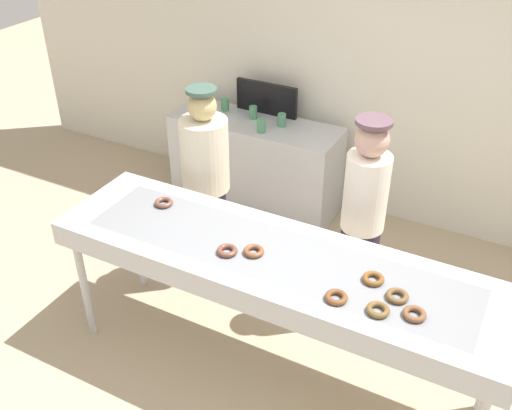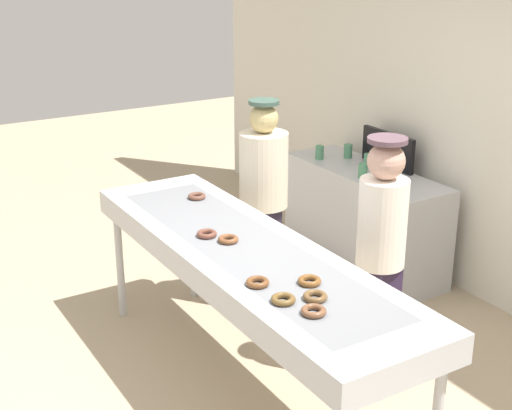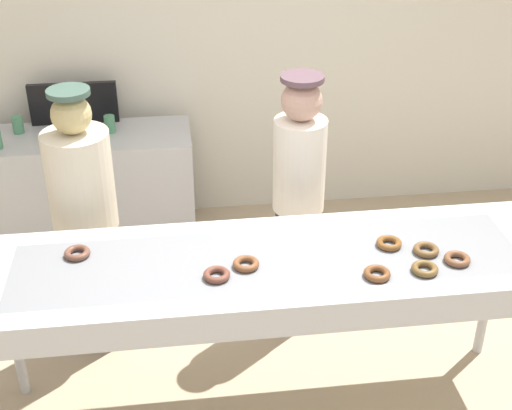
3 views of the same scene
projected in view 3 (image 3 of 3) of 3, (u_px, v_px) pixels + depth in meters
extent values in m
plane|color=tan|center=(267.00, 409.00, 3.87)|extent=(16.00, 16.00, 0.00)
cube|color=#B7BABF|center=(268.00, 273.00, 3.42)|extent=(2.84, 0.76, 0.16)
cube|color=slate|center=(268.00, 266.00, 3.40)|extent=(2.41, 0.54, 0.08)
cylinder|color=#B7BABF|center=(14.00, 334.00, 3.78)|extent=(0.06, 0.06, 0.82)
cylinder|color=#B7BABF|center=(488.00, 296.00, 4.07)|extent=(0.06, 0.06, 0.82)
torus|color=brown|center=(425.00, 269.00, 3.28)|extent=(0.17, 0.17, 0.03)
torus|color=brown|center=(457.00, 259.00, 3.35)|extent=(0.16, 0.16, 0.03)
torus|color=brown|center=(377.00, 274.00, 3.25)|extent=(0.13, 0.13, 0.03)
torus|color=brown|center=(246.00, 264.00, 3.32)|extent=(0.18, 0.18, 0.03)
torus|color=brown|center=(217.00, 275.00, 3.24)|extent=(0.17, 0.17, 0.03)
torus|color=brown|center=(77.00, 253.00, 3.40)|extent=(0.15, 0.15, 0.03)
torus|color=brown|center=(389.00, 243.00, 3.47)|extent=(0.16, 0.16, 0.03)
torus|color=brown|center=(426.00, 250.00, 3.42)|extent=(0.17, 0.17, 0.03)
cube|color=#2C2039|center=(296.00, 262.00, 4.39)|extent=(0.24, 0.18, 0.79)
cylinder|color=silver|center=(299.00, 165.00, 4.06)|extent=(0.30, 0.30, 0.55)
sphere|color=tan|center=(302.00, 101.00, 3.86)|extent=(0.23, 0.23, 0.23)
cylinder|color=#573F49|center=(302.00, 78.00, 3.80)|extent=(0.24, 0.24, 0.03)
cube|color=#2C2639|center=(95.00, 284.00, 4.18)|extent=(0.24, 0.18, 0.82)
cylinder|color=beige|center=(80.00, 181.00, 3.83)|extent=(0.36, 0.36, 0.56)
sphere|color=tan|center=(71.00, 114.00, 3.64)|extent=(0.21, 0.21, 0.21)
cylinder|color=#385045|center=(68.00, 92.00, 3.58)|extent=(0.22, 0.22, 0.03)
cube|color=#B7BABF|center=(81.00, 191.00, 5.11)|extent=(1.60, 0.55, 0.86)
cylinder|color=#4C8C66|center=(110.00, 124.00, 4.92)|extent=(0.07, 0.07, 0.12)
cylinder|color=#4C8C66|center=(65.00, 125.00, 4.91)|extent=(0.07, 0.07, 0.12)
cylinder|color=#4C8C66|center=(18.00, 125.00, 4.91)|extent=(0.07, 0.07, 0.12)
cylinder|color=#4C8C66|center=(92.00, 136.00, 4.74)|extent=(0.07, 0.07, 0.12)
cube|color=black|center=(74.00, 103.00, 5.01)|extent=(0.61, 0.04, 0.30)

